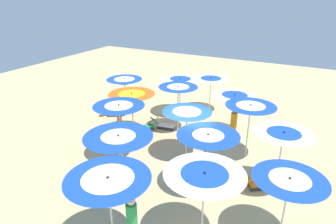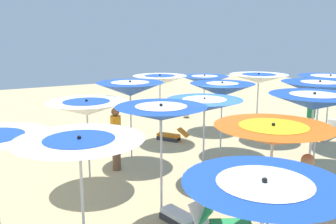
# 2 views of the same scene
# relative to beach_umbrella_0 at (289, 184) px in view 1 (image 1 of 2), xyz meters

# --- Properties ---
(ground) EXTENTS (40.07, 40.07, 0.04)m
(ground) POSITION_rel_beach_umbrella_0_xyz_m (-4.29, 2.86, -2.02)
(ground) COLOR #D1B57F
(beach_umbrella_0) EXTENTS (2.01, 2.01, 2.23)m
(beach_umbrella_0) POSITION_rel_beach_umbrella_0_xyz_m (0.00, 0.00, 0.00)
(beach_umbrella_0) COLOR silver
(beach_umbrella_0) RESTS_ON ground
(beach_umbrella_1) EXTENTS (2.00, 2.00, 2.43)m
(beach_umbrella_1) POSITION_rel_beach_umbrella_0_xyz_m (-0.52, 2.37, 0.20)
(beach_umbrella_1) COLOR silver
(beach_umbrella_1) RESTS_ON ground
(beach_umbrella_2) EXTENTS (2.09, 2.09, 2.47)m
(beach_umbrella_2) POSITION_rel_beach_umbrella_0_xyz_m (-2.09, 4.25, 0.21)
(beach_umbrella_2) COLOR silver
(beach_umbrella_2) RESTS_ON ground
(beach_umbrella_3) EXTENTS (2.10, 2.10, 2.21)m
(beach_umbrella_3) POSITION_rel_beach_umbrella_0_xyz_m (-3.24, 6.00, -0.03)
(beach_umbrella_3) COLOR silver
(beach_umbrella_3) RESTS_ON ground
(beach_umbrella_4) EXTENTS (2.10, 2.10, 2.13)m
(beach_umbrella_4) POSITION_rel_beach_umbrella_0_xyz_m (-5.33, 8.43, -0.09)
(beach_umbrella_4) COLOR silver
(beach_umbrella_4) RESTS_ON ground
(beach_umbrella_5) EXTENTS (2.21, 2.21, 2.43)m
(beach_umbrella_5) POSITION_rel_beach_umbrella_0_xyz_m (-2.00, -1.10, 0.21)
(beach_umbrella_5) COLOR silver
(beach_umbrella_5) RESTS_ON ground
(beach_umbrella_6) EXTENTS (2.17, 2.17, 2.33)m
(beach_umbrella_6) POSITION_rel_beach_umbrella_0_xyz_m (-2.78, 1.23, 0.05)
(beach_umbrella_6) COLOR silver
(beach_umbrella_6) RESTS_ON ground
(beach_umbrella_7) EXTENTS (2.08, 2.08, 2.20)m
(beach_umbrella_7) POSITION_rel_beach_umbrella_0_xyz_m (-4.41, 3.08, -0.03)
(beach_umbrella_7) COLOR silver
(beach_umbrella_7) RESTS_ON ground
(beach_umbrella_8) EXTENTS (1.94, 1.94, 2.45)m
(beach_umbrella_8) POSITION_rel_beach_umbrella_0_xyz_m (-5.85, 5.20, 0.24)
(beach_umbrella_8) COLOR silver
(beach_umbrella_8) RESTS_ON ground
(beach_umbrella_9) EXTENTS (2.18, 2.18, 2.23)m
(beach_umbrella_9) POSITION_rel_beach_umbrella_0_xyz_m (-6.69, 7.18, 0.01)
(beach_umbrella_9) COLOR silver
(beach_umbrella_9) RESTS_ON ground
(beach_umbrella_10) EXTENTS (2.23, 2.23, 2.49)m
(beach_umbrella_10) POSITION_rel_beach_umbrella_0_xyz_m (-4.06, -2.53, 0.27)
(beach_umbrella_10) COLOR silver
(beach_umbrella_10) RESTS_ON ground
(beach_umbrella_11) EXTENTS (2.27, 2.27, 2.52)m
(beach_umbrella_11) POSITION_rel_beach_umbrella_0_xyz_m (-5.19, -0.57, 0.26)
(beach_umbrella_11) COLOR silver
(beach_umbrella_11) RESTS_ON ground
(beach_umbrella_12) EXTENTS (2.10, 2.10, 2.54)m
(beach_umbrella_12) POSITION_rel_beach_umbrella_0_xyz_m (-6.77, 1.60, 0.31)
(beach_umbrella_12) COLOR silver
(beach_umbrella_12) RESTS_ON ground
(beach_umbrella_13) EXTENTS (2.24, 2.24, 2.24)m
(beach_umbrella_13) POSITION_rel_beach_umbrella_0_xyz_m (-7.63, 3.76, 0.00)
(beach_umbrella_13) COLOR silver
(beach_umbrella_13) RESTS_ON ground
(beach_umbrella_14) EXTENTS (1.99, 1.99, 2.20)m
(beach_umbrella_14) POSITION_rel_beach_umbrella_0_xyz_m (-9.48, 5.75, -0.03)
(beach_umbrella_14) COLOR silver
(beach_umbrella_14) RESTS_ON ground
(lounger_1) EXTENTS (1.20, 0.94, 0.52)m
(lounger_1) POSITION_rel_beach_umbrella_0_xyz_m (-1.09, 2.23, -1.81)
(lounger_1) COLOR #333338
(lounger_1) RESTS_ON ground
(lounger_2) EXTENTS (0.84, 1.16, 0.60)m
(lounger_2) POSITION_rel_beach_umbrella_0_xyz_m (-7.30, 4.53, -1.79)
(lounger_2) COLOR #333338
(lounger_2) RESTS_ON ground
(lounger_3) EXTENTS (1.33, 1.13, 0.57)m
(lounger_3) POSITION_rel_beach_umbrella_0_xyz_m (-9.99, 5.24, -1.80)
(lounger_3) COLOR #333338
(lounger_3) RESTS_ON ground
(lounger_4) EXTENTS (1.20, 0.56, 0.66)m
(lounger_4) POSITION_rel_beach_umbrella_0_xyz_m (-6.59, 5.10, -1.79)
(lounger_4) COLOR #333338
(lounger_4) RESTS_ON ground
(beachgoer_0) EXTENTS (0.30, 0.30, 1.87)m
(beachgoer_0) POSITION_rel_beach_umbrella_0_xyz_m (-3.56, -2.30, -1.01)
(beachgoer_0) COLOR beige
(beachgoer_0) RESTS_ON ground
(beachgoer_1) EXTENTS (0.30, 0.30, 1.84)m
(beachgoer_1) POSITION_rel_beach_umbrella_0_xyz_m (-2.94, 5.10, -1.03)
(beachgoer_1) COLOR brown
(beachgoer_1) RESTS_ON ground
(beachgoer_2) EXTENTS (0.30, 0.30, 1.86)m
(beachgoer_2) POSITION_rel_beach_umbrella_0_xyz_m (-8.46, 3.74, -1.01)
(beachgoer_2) COLOR #A3704C
(beachgoer_2) RESTS_ON ground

